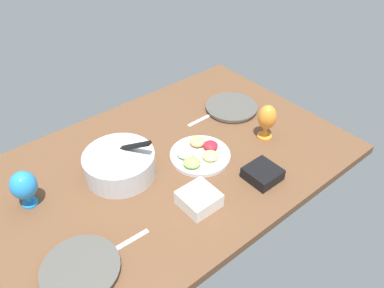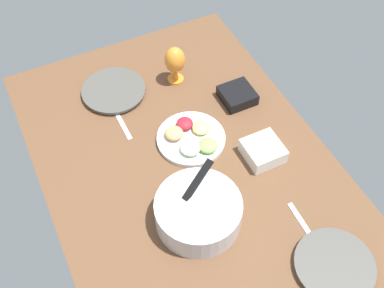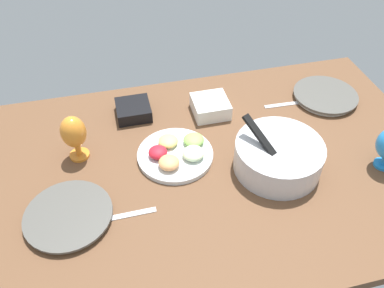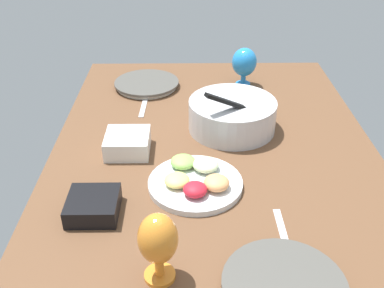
% 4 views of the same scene
% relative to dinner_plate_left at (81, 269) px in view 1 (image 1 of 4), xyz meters
% --- Properties ---
extents(ground_plane, '(1.60, 1.04, 0.04)m').
position_rel_dinner_plate_left_xyz_m(ground_plane, '(0.54, 0.25, -0.03)').
color(ground_plane, brown).
extents(dinner_plate_left, '(0.26, 0.26, 0.02)m').
position_rel_dinner_plate_left_xyz_m(dinner_plate_left, '(0.00, 0.00, 0.00)').
color(dinner_plate_left, silver).
rests_on(dinner_plate_left, ground_plane).
extents(dinner_plate_right, '(0.27, 0.27, 0.02)m').
position_rel_dinner_plate_left_xyz_m(dinner_plate_right, '(1.04, 0.37, -0.00)').
color(dinner_plate_right, silver).
rests_on(dinner_plate_right, ground_plane).
extents(mixing_bowl, '(0.30, 0.30, 0.18)m').
position_rel_dinner_plate_left_xyz_m(mixing_bowl, '(0.35, 0.32, 0.04)').
color(mixing_bowl, silver).
rests_on(mixing_bowl, ground_plane).
extents(fruit_platter, '(0.27, 0.27, 0.05)m').
position_rel_dinner_plate_left_xyz_m(fruit_platter, '(0.67, 0.19, 0.01)').
color(fruit_platter, silver).
rests_on(fruit_platter, ground_plane).
extents(hurricane_glass_blue, '(0.10, 0.10, 0.16)m').
position_rel_dinner_plate_left_xyz_m(hurricane_glass_blue, '(-0.01, 0.40, 0.09)').
color(hurricane_glass_blue, '#2588DA').
rests_on(hurricane_glass_blue, ground_plane).
extents(hurricane_glass_orange, '(0.09, 0.09, 0.17)m').
position_rel_dinner_plate_left_xyz_m(hurricane_glass_orange, '(1.00, 0.10, 0.09)').
color(hurricane_glass_orange, orange).
rests_on(hurricane_glass_orange, ground_plane).
extents(square_bowl_white, '(0.14, 0.14, 0.06)m').
position_rel_dinner_plate_left_xyz_m(square_bowl_white, '(0.49, -0.02, 0.02)').
color(square_bowl_white, white).
rests_on(square_bowl_white, ground_plane).
extents(square_bowl_black, '(0.13, 0.13, 0.05)m').
position_rel_dinner_plate_left_xyz_m(square_bowl_black, '(0.79, -0.08, 0.01)').
color(square_bowl_black, black).
rests_on(square_bowl_black, ground_plane).
extents(fork_by_left_plate, '(0.18, 0.02, 0.01)m').
position_rel_dinner_plate_left_xyz_m(fork_by_left_plate, '(0.17, 0.00, -0.01)').
color(fork_by_left_plate, silver).
rests_on(fork_by_left_plate, ground_plane).
extents(fork_by_right_plate, '(0.18, 0.02, 0.01)m').
position_rel_dinner_plate_left_xyz_m(fork_by_right_plate, '(0.87, 0.40, -0.01)').
color(fork_by_right_plate, silver).
rests_on(fork_by_right_plate, ground_plane).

